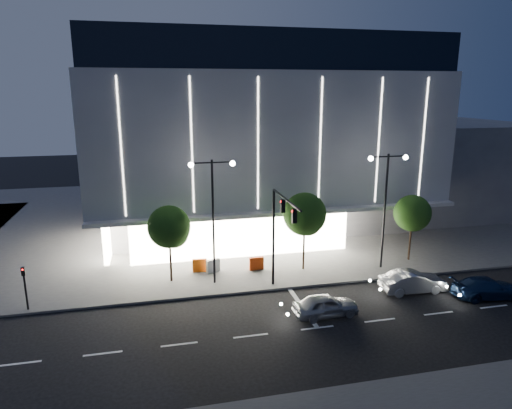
{
  "coord_description": "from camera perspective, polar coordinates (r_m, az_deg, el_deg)",
  "views": [
    {
      "loc": [
        -6.91,
        -24.2,
        13.49
      ],
      "look_at": [
        0.69,
        8.85,
        5.0
      ],
      "focal_mm": 32.0,
      "sensor_mm": 36.0,
      "label": 1
    }
  ],
  "objects": [
    {
      "name": "museum",
      "position": [
        47.73,
        -0.96,
        8.99
      ],
      "size": [
        30.0,
        25.8,
        18.0
      ],
      "color": "#4C4C51",
      "rests_on": "ground"
    },
    {
      "name": "car_lead",
      "position": [
        28.95,
        8.7,
        -12.36
      ],
      "size": [
        4.12,
        1.82,
        1.38
      ],
      "primitive_type": "imported",
      "rotation": [
        0.0,
        0.0,
        1.62
      ],
      "color": "#979A9E",
      "rests_on": "ground"
    },
    {
      "name": "car_second",
      "position": [
        33.51,
        19.03,
        -9.12
      ],
      "size": [
        4.57,
        1.74,
        1.49
      ],
      "primitive_type": "imported",
      "rotation": [
        0.0,
        0.0,
        1.53
      ],
      "color": "#ADAFB5",
      "rests_on": "ground"
    },
    {
      "name": "sidewalk_museum",
      "position": [
        51.43,
        0.89,
        -1.06
      ],
      "size": [
        70.0,
        40.0,
        0.15
      ],
      "primitive_type": "cube",
      "color": "#474747",
      "rests_on": "ground"
    },
    {
      "name": "ground",
      "position": [
        28.55,
        2.71,
        -14.16
      ],
      "size": [
        160.0,
        160.0,
        0.0
      ],
      "primitive_type": "plane",
      "color": "black",
      "rests_on": "ground"
    },
    {
      "name": "ped_signal_far",
      "position": [
        31.99,
        -26.93,
        -8.82
      ],
      "size": [
        0.22,
        0.24,
        3.0
      ],
      "color": "black",
      "rests_on": "ground"
    },
    {
      "name": "street_lamp_west",
      "position": [
        31.37,
        -5.41,
        0.1
      ],
      "size": [
        3.16,
        0.36,
        9.0
      ],
      "color": "black",
      "rests_on": "ground"
    },
    {
      "name": "tree_left",
      "position": [
        32.63,
        -10.77,
        -3.04
      ],
      "size": [
        3.02,
        3.02,
        5.72
      ],
      "color": "black",
      "rests_on": "ground"
    },
    {
      "name": "barrier_c",
      "position": [
        35.12,
        0.06,
        -7.38
      ],
      "size": [
        1.11,
        0.31,
        1.0
      ],
      "primitive_type": "cube",
      "rotation": [
        0.0,
        0.0,
        0.05
      ],
      "color": "red",
      "rests_on": "sidewalk_museum"
    },
    {
      "name": "car_third",
      "position": [
        34.62,
        26.95,
        -9.27
      ],
      "size": [
        4.87,
        2.36,
        1.37
      ],
      "primitive_type": "imported",
      "rotation": [
        0.0,
        0.0,
        1.47
      ],
      "color": "#132649",
      "rests_on": "ground"
    },
    {
      "name": "tree_right",
      "position": [
        38.26,
        18.96,
        -1.26
      ],
      "size": [
        2.91,
        2.91,
        5.51
      ],
      "color": "black",
      "rests_on": "ground"
    },
    {
      "name": "barrier_a",
      "position": [
        35.04,
        -7.05,
        -7.55
      ],
      "size": [
        1.12,
        0.34,
        1.0
      ],
      "primitive_type": "cube",
      "rotation": [
        0.0,
        0.0,
        -0.08
      ],
      "color": "#F4590D",
      "rests_on": "sidewalk_museum"
    },
    {
      "name": "traffic_mast",
      "position": [
        29.87,
        2.95,
        -2.42
      ],
      "size": [
        0.33,
        5.89,
        7.07
      ],
      "color": "black",
      "rests_on": "ground"
    },
    {
      "name": "barrier_d",
      "position": [
        34.84,
        -5.38,
        -7.63
      ],
      "size": [
        1.11,
        0.68,
        1.0
      ],
      "primitive_type": "cube",
      "rotation": [
        0.0,
        0.0,
        0.42
      ],
      "color": "silver",
      "rests_on": "sidewalk_museum"
    },
    {
      "name": "annex_building",
      "position": [
        58.97,
        21.22,
        4.83
      ],
      "size": [
        16.0,
        20.0,
        10.0
      ],
      "primitive_type": "cube",
      "color": "#4C4C51",
      "rests_on": "ground"
    },
    {
      "name": "street_lamp_east",
      "position": [
        35.42,
        15.91,
        1.23
      ],
      "size": [
        3.16,
        0.36,
        9.0
      ],
      "color": "black",
      "rests_on": "ground"
    },
    {
      "name": "tree_mid",
      "position": [
        34.32,
        6.12,
        -1.5
      ],
      "size": [
        3.25,
        3.25,
        6.15
      ],
      "color": "black",
      "rests_on": "ground"
    }
  ]
}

